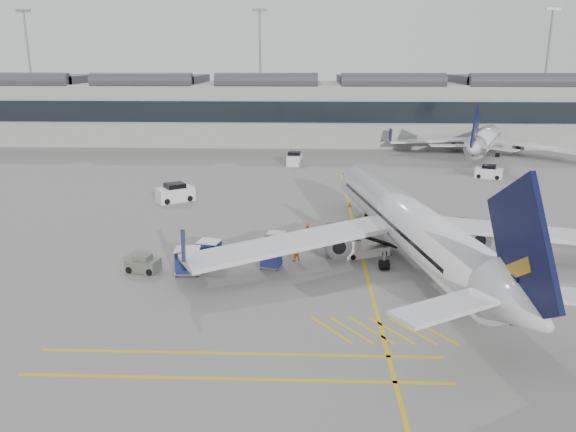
{
  "coord_description": "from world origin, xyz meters",
  "views": [
    {
      "loc": [
        5.63,
        -37.2,
        15.46
      ],
      "look_at": [
        4.07,
        3.53,
        4.0
      ],
      "focal_mm": 35.0,
      "sensor_mm": 36.0,
      "label": 1
    }
  ],
  "objects_px": {
    "airliner_main": "(409,224)",
    "belt_loader": "(364,249)",
    "pushback_tug": "(143,264)",
    "ramp_agent_a": "(308,234)",
    "baggage_cart_a": "(276,242)",
    "ramp_agent_b": "(295,251)"
  },
  "relations": [
    {
      "from": "ramp_agent_b",
      "to": "pushback_tug",
      "type": "bearing_deg",
      "value": -15.53
    },
    {
      "from": "airliner_main",
      "to": "belt_loader",
      "type": "relative_size",
      "value": 8.05
    },
    {
      "from": "belt_loader",
      "to": "pushback_tug",
      "type": "relative_size",
      "value": 1.84
    },
    {
      "from": "baggage_cart_a",
      "to": "pushback_tug",
      "type": "xyz_separation_m",
      "value": [
        -9.74,
        -4.83,
        -0.31
      ]
    },
    {
      "from": "belt_loader",
      "to": "ramp_agent_a",
      "type": "distance_m",
      "value": 5.31
    },
    {
      "from": "ramp_agent_a",
      "to": "ramp_agent_b",
      "type": "xyz_separation_m",
      "value": [
        -0.98,
        -4.21,
        -0.16
      ]
    },
    {
      "from": "pushback_tug",
      "to": "baggage_cart_a",
      "type": "bearing_deg",
      "value": 39.61
    },
    {
      "from": "ramp_agent_b",
      "to": "ramp_agent_a",
      "type": "bearing_deg",
      "value": -132.06
    },
    {
      "from": "airliner_main",
      "to": "pushback_tug",
      "type": "bearing_deg",
      "value": 178.94
    },
    {
      "from": "airliner_main",
      "to": "ramp_agent_a",
      "type": "bearing_deg",
      "value": 144.86
    },
    {
      "from": "baggage_cart_a",
      "to": "ramp_agent_b",
      "type": "distance_m",
      "value": 2.65
    },
    {
      "from": "baggage_cart_a",
      "to": "airliner_main",
      "type": "bearing_deg",
      "value": -0.86
    },
    {
      "from": "ramp_agent_b",
      "to": "baggage_cart_a",
      "type": "bearing_deg",
      "value": -81.86
    },
    {
      "from": "airliner_main",
      "to": "ramp_agent_b",
      "type": "bearing_deg",
      "value": 173.16
    },
    {
      "from": "belt_loader",
      "to": "baggage_cart_a",
      "type": "relative_size",
      "value": 2.74
    },
    {
      "from": "airliner_main",
      "to": "ramp_agent_a",
      "type": "relative_size",
      "value": 20.23
    },
    {
      "from": "belt_loader",
      "to": "ramp_agent_a",
      "type": "height_order",
      "value": "ramp_agent_a"
    },
    {
      "from": "belt_loader",
      "to": "ramp_agent_a",
      "type": "relative_size",
      "value": 2.51
    },
    {
      "from": "ramp_agent_a",
      "to": "ramp_agent_b",
      "type": "relative_size",
      "value": 1.2
    },
    {
      "from": "ramp_agent_b",
      "to": "pushback_tug",
      "type": "height_order",
      "value": "ramp_agent_b"
    },
    {
      "from": "belt_loader",
      "to": "pushback_tug",
      "type": "xyz_separation_m",
      "value": [
        -16.89,
        -4.24,
        0.03
      ]
    },
    {
      "from": "baggage_cart_a",
      "to": "belt_loader",
      "type": "bearing_deg",
      "value": 3.18
    }
  ]
}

